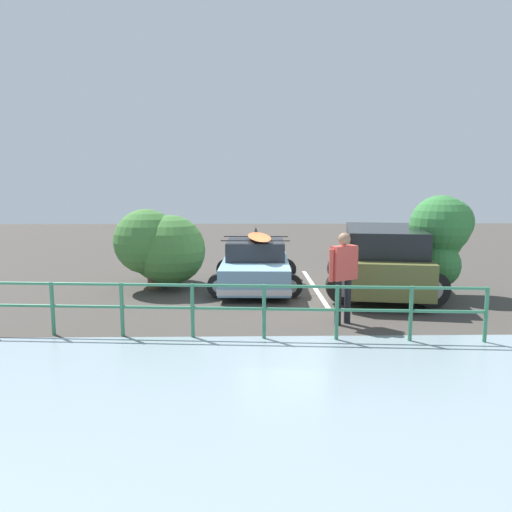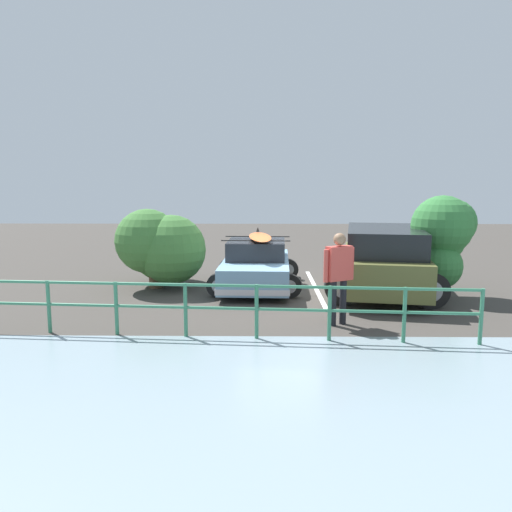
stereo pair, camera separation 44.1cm
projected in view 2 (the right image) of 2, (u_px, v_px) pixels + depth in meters
ground_plane at (285, 292)px, 13.06m from camera, size 44.00×44.00×0.02m
parking_stripe at (315, 287)px, 13.51m from camera, size 0.12×4.94×0.00m
sedan_car at (256, 265)px, 13.48m from camera, size 2.44×4.02×1.56m
suv_car at (383, 260)px, 12.54m from camera, size 3.21×4.56×1.70m
person_bystander at (339, 270)px, 9.81m from camera, size 0.64×0.44×1.84m
railing_fence at (221, 302)px, 9.05m from camera, size 9.21×0.77×1.00m
bush_near_left at (162, 247)px, 13.44m from camera, size 2.38×2.85×2.15m
bush_near_right at (443, 235)px, 12.27m from camera, size 1.64×1.50×2.51m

